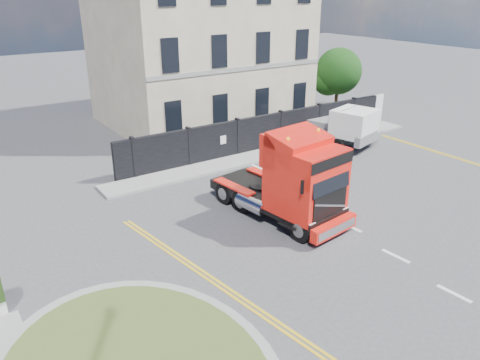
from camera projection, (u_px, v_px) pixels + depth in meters
ground at (285, 244)px, 16.93m from camera, size 120.00×120.00×0.00m
hoarding_fence at (274, 130)px, 26.83m from camera, size 18.80×0.25×2.00m
georgian_building at (198, 34)px, 30.43m from camera, size 12.30×10.30×12.80m
tree at (336, 73)px, 32.48m from camera, size 3.20×3.20×4.80m
pavement_far at (276, 152)px, 26.21m from camera, size 20.00×1.60×0.12m
truck at (294, 183)px, 18.02m from camera, size 2.96×6.30×3.64m
flatbed_pickup at (345, 126)px, 26.91m from camera, size 3.55×5.93×2.29m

